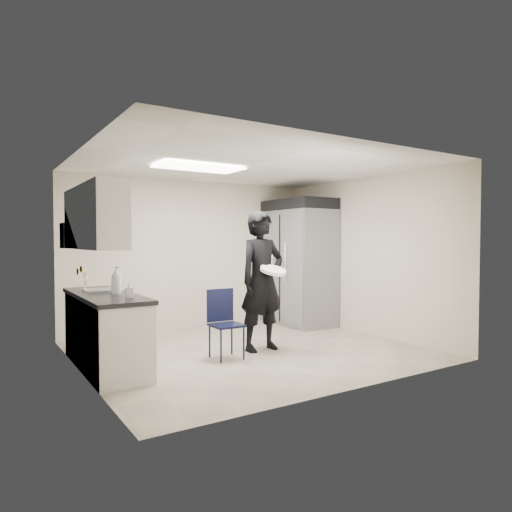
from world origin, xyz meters
TOP-DOWN VIEW (x-y plane):
  - floor at (0.00, 0.00)m, footprint 4.50×4.50m
  - ceiling at (0.00, 0.00)m, footprint 4.50×4.50m
  - back_wall at (0.00, 2.00)m, footprint 4.50×0.00m
  - left_wall at (-2.25, 0.00)m, footprint 0.00×4.00m
  - right_wall at (2.25, 0.00)m, footprint 0.00×4.00m
  - ceiling_panel at (-0.60, 0.40)m, footprint 1.20×0.60m
  - lower_counter at (-1.95, 0.20)m, footprint 0.60×1.90m
  - countertop at (-1.95, 0.20)m, footprint 0.64×1.95m
  - sink at (-1.93, 0.45)m, footprint 0.42×0.40m
  - faucet at (-2.13, 0.45)m, footprint 0.02×0.02m
  - upper_cabinets at (-2.08, 0.20)m, footprint 0.35×1.80m
  - towel_dispenser at (-2.14, 1.35)m, footprint 0.22×0.30m
  - notice_sticker_left at (-2.24, 0.10)m, footprint 0.00×0.12m
  - notice_sticker_right at (-2.24, 0.30)m, footprint 0.00×0.12m
  - commercial_fridge at (1.83, 1.27)m, footprint 0.80×1.35m
  - fridge_compressor at (1.83, 1.27)m, footprint 0.80×1.35m
  - folding_chair at (-0.49, -0.20)m, footprint 0.40×0.40m
  - man_tuxedo at (0.16, -0.05)m, footprint 0.75×0.53m
  - bucket_lid at (0.18, -0.30)m, footprint 0.38×0.38m
  - soap_bottle_a at (-1.86, 0.02)m, footprint 0.18×0.18m
  - soap_bottle_b at (-1.83, -0.39)m, footprint 0.08×0.09m

SIDE VIEW (x-z plane):
  - floor at x=0.00m, z-range 0.00..0.00m
  - lower_counter at x=-1.95m, z-range 0.00..0.86m
  - folding_chair at x=-0.49m, z-range 0.00..0.88m
  - sink at x=-1.93m, z-range 0.80..0.94m
  - countertop at x=-1.95m, z-range 0.86..0.91m
  - man_tuxedo at x=0.16m, z-range 0.00..1.96m
  - soap_bottle_b at x=-1.83m, z-range 0.91..1.08m
  - faucet at x=-2.13m, z-range 0.90..1.14m
  - commercial_fridge at x=1.83m, z-range 0.00..2.10m
  - soap_bottle_a at x=-1.86m, z-range 0.91..1.25m
  - bucket_lid at x=0.18m, z-range 1.12..1.17m
  - notice_sticker_right at x=-2.24m, z-range 1.15..1.21m
  - notice_sticker_left at x=-2.24m, z-range 1.19..1.25m
  - back_wall at x=0.00m, z-range -0.95..3.55m
  - left_wall at x=-2.25m, z-range -0.70..3.30m
  - right_wall at x=2.25m, z-range -0.70..3.30m
  - towel_dispenser at x=-2.14m, z-range 1.45..1.80m
  - upper_cabinets at x=-2.08m, z-range 1.45..2.20m
  - fridge_compressor at x=1.83m, z-range 2.10..2.30m
  - ceiling_panel at x=-0.60m, z-range 2.56..2.58m
  - ceiling at x=0.00m, z-range 2.60..2.60m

